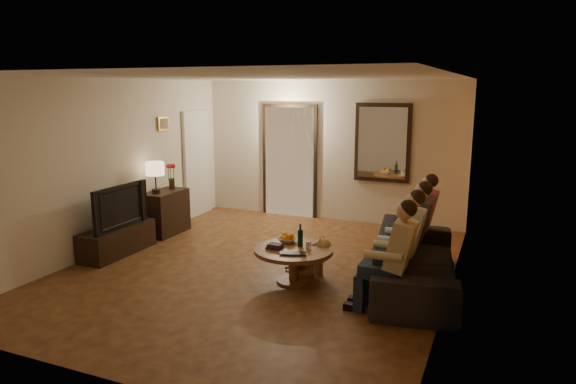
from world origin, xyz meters
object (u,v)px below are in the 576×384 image
at_px(tv_stand, 117,240).
at_px(wine_bottle, 300,235).
at_px(person_c, 413,234).
at_px(laptop, 293,255).
at_px(coffee_table, 294,265).
at_px(sofa, 416,260).
at_px(person_b, 405,247).
at_px(person_a, 394,262).
at_px(dog, 308,255).
at_px(dresser, 165,212).
at_px(tv, 115,206).
at_px(bowl, 287,240).
at_px(person_d, 420,223).
at_px(table_lamp, 155,178).

distance_m(tv_stand, wine_bottle, 2.95).
height_order(person_c, laptop, person_c).
xyz_separation_m(person_c, coffee_table, (-1.37, -0.75, -0.38)).
bearing_deg(sofa, person_b, 152.94).
distance_m(person_a, dog, 1.54).
xyz_separation_m(dresser, tv, (0.00, -1.20, 0.37)).
bearing_deg(tv, person_c, -80.33).
relative_size(person_a, bowl, 4.63).
bearing_deg(tv_stand, person_d, 17.31).
distance_m(sofa, person_b, 0.40).
distance_m(dresser, wine_bottle, 3.14).
distance_m(person_c, coffee_table, 1.61).
height_order(person_d, wine_bottle, person_d).
relative_size(sofa, person_d, 2.01).
height_order(person_a, dog, person_a).
relative_size(tv_stand, tv, 1.12).
bearing_deg(dresser, coffee_table, -23.08).
xyz_separation_m(person_b, coffee_table, (-1.37, -0.15, -0.38)).
height_order(sofa, laptop, sofa).
bearing_deg(tv_stand, sofa, 5.57).
distance_m(table_lamp, bowl, 2.86).
distance_m(dresser, person_d, 4.25).
bearing_deg(wine_bottle, dresser, 158.96).
bearing_deg(table_lamp, person_a, -18.97).
height_order(person_c, person_d, same).
relative_size(tv, person_a, 0.93).
bearing_deg(person_a, sofa, 83.66).
bearing_deg(person_c, dresser, 173.55).
height_order(tv, wine_bottle, tv).
distance_m(person_d, coffee_table, 1.96).
height_order(table_lamp, dog, table_lamp).
xyz_separation_m(dresser, laptop, (2.97, -1.51, 0.09)).
bearing_deg(dog, wine_bottle, -90.35).
distance_m(person_d, laptop, 2.07).
xyz_separation_m(person_c, dog, (-1.29, -0.43, -0.32)).
bearing_deg(laptop, table_lamp, 139.01).
bearing_deg(laptop, person_d, 34.35).
bearing_deg(person_b, table_lamp, 168.55).
xyz_separation_m(sofa, bowl, (-1.65, -0.23, 0.13)).
xyz_separation_m(tv_stand, person_d, (4.25, 1.32, 0.39)).
bearing_deg(laptop, dog, 74.23).
bearing_deg(person_c, tv_stand, -170.33).
height_order(table_lamp, bowl, table_lamp).
height_order(tv, person_d, person_d).
height_order(dog, wine_bottle, wine_bottle).
bearing_deg(bowl, table_lamp, 163.76).
bearing_deg(tv_stand, person_c, 9.67).
relative_size(tv, laptop, 3.40).
height_order(tv_stand, person_b, person_b).
relative_size(dresser, person_a, 0.69).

